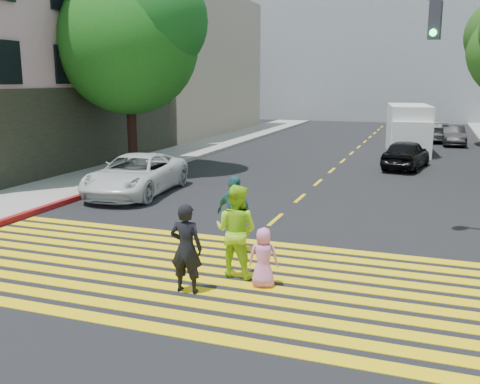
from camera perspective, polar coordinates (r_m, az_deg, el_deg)
The scene contains 17 objects.
ground at distance 9.93m, azimuth -5.96°, elevation -11.32°, with size 120.00×120.00×0.00m, color black.
sidewalk_left at distance 32.92m, azimuth -2.79°, elevation 5.16°, with size 3.00×40.00×0.15m, color gray.
curb_red at distance 18.32m, azimuth -17.42°, elevation -0.73°, with size 0.20×8.00×0.16m, color maroon.
crosswalk at distance 11.01m, azimuth -3.07°, elevation -8.87°, with size 13.40×5.30×0.01m.
lane_line at distance 31.21m, azimuth 12.20°, elevation 4.41°, with size 0.12×34.40×0.01m.
building_left_tan at distance 41.39m, azimuth -9.47°, elevation 13.21°, with size 12.00×16.00×10.00m, color tan.
backdrop_block at distance 56.39m, azimuth 16.07°, elevation 13.53°, with size 30.00×8.00×12.00m, color gray.
tree_left at distance 23.55m, azimuth -11.64°, elevation 16.03°, with size 7.09×6.69×8.47m.
pedestrian_man at distance 9.97m, azimuth -5.76°, elevation -6.00°, with size 0.62×0.41×1.70m, color black.
pedestrian_woman at distance 10.73m, azimuth -0.41°, elevation -4.16°, with size 0.91×0.71×1.88m, color #A2E21E.
pedestrian_child at distance 10.26m, azimuth 2.51°, elevation -7.00°, with size 0.57×0.37×1.17m, color pink.
pedestrian_extra at distance 12.23m, azimuth -0.57°, elevation -2.40°, with size 1.04×0.43×1.78m, color #25666F.
white_sedan at distance 18.89m, azimuth -11.05°, elevation 1.84°, with size 2.28×4.94×1.37m, color silver.
dark_car_near at distance 25.10m, azimuth 17.29°, elevation 3.89°, with size 1.55×3.85×1.31m, color black.
silver_car at distance 37.25m, azimuth 19.32°, elevation 6.25°, with size 1.95×4.79×1.39m, color #B8B8B8.
dark_car_parked at distance 35.29m, azimuth 21.76°, elevation 5.64°, with size 1.26×3.61×1.19m, color black.
white_van at distance 30.70m, azimuth 17.52°, elevation 6.30°, with size 2.68×5.67×2.58m.
Camera 1 is at (4.02, -8.21, 3.90)m, focal length 40.00 mm.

